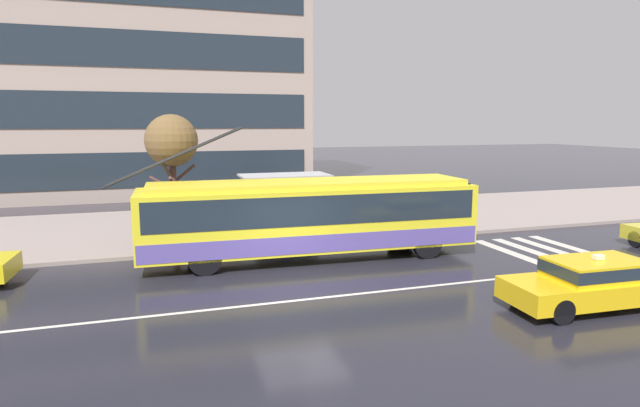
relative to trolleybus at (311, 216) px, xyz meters
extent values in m
plane|color=#22222C|center=(-1.24, -2.95, -1.52)|extent=(160.00, 160.00, 0.00)
cube|color=gray|center=(-1.24, 6.60, -1.45)|extent=(80.00, 10.00, 0.14)
cube|color=beige|center=(7.18, -1.67, -1.51)|extent=(0.44, 4.40, 0.01)
cube|color=beige|center=(8.08, -1.67, -1.51)|extent=(0.44, 4.40, 0.01)
cube|color=beige|center=(8.98, -1.67, -1.51)|extent=(0.44, 4.40, 0.01)
cube|color=beige|center=(9.88, -1.67, -1.51)|extent=(0.44, 4.40, 0.01)
cube|color=silver|center=(-1.24, -4.15, -1.52)|extent=(72.00, 0.14, 0.01)
cube|color=yellow|center=(-0.02, 0.00, -0.04)|extent=(11.68, 2.97, 2.12)
cube|color=yellow|center=(-0.02, 0.00, 1.12)|extent=(10.97, 2.69, 0.20)
cube|color=#1E2833|center=(-0.02, 0.00, 0.38)|extent=(11.22, 2.98, 0.98)
cube|color=#5E4FA2|center=(-0.02, 0.00, -0.72)|extent=(11.56, 2.99, 0.59)
cube|color=#1E2833|center=(5.72, -0.23, 0.38)|extent=(0.21, 2.22, 1.06)
cube|color=black|center=(5.57, -0.22, 0.92)|extent=(0.24, 1.92, 0.28)
cylinder|color=black|center=(-4.49, 0.53, 2.14)|extent=(4.37, 0.23, 1.89)
cylinder|color=black|center=(-4.52, -0.17, 2.14)|extent=(4.37, 0.23, 1.89)
cylinder|color=black|center=(3.96, 0.95, -1.00)|extent=(1.05, 0.34, 1.04)
cylinder|color=black|center=(3.88, -1.26, -1.00)|extent=(1.05, 0.34, 1.04)
cylinder|color=black|center=(-3.68, 1.25, -1.00)|extent=(1.05, 0.34, 1.04)
cylinder|color=black|center=(-3.77, -0.96, -1.00)|extent=(1.05, 0.34, 1.04)
cylinder|color=black|center=(12.33, -2.28, -1.21)|extent=(0.24, 0.63, 0.62)
cube|color=yellow|center=(5.37, -6.98, -1.01)|extent=(4.52, 1.93, 0.55)
cube|color=yellow|center=(5.55, -6.99, -0.50)|extent=(2.47, 1.59, 0.48)
cube|color=#1E2833|center=(5.55, -6.99, -0.47)|extent=(2.51, 1.61, 0.31)
cube|color=silver|center=(5.55, -6.99, -0.19)|extent=(0.29, 0.17, 0.12)
cylinder|color=black|center=(3.87, -7.67, -1.21)|extent=(0.63, 0.23, 0.62)
cylinder|color=black|center=(3.94, -6.15, -1.21)|extent=(0.63, 0.23, 0.62)
cylinder|color=black|center=(6.87, -6.29, -1.21)|extent=(0.63, 0.23, 0.62)
cylinder|color=gray|center=(1.63, 2.82, -0.18)|extent=(0.08, 0.08, 2.39)
cylinder|color=gray|center=(-1.70, 2.82, -0.18)|extent=(0.08, 0.08, 2.39)
cylinder|color=gray|center=(1.63, 4.42, -0.18)|extent=(0.08, 0.08, 2.39)
cylinder|color=gray|center=(-1.70, 4.42, -0.18)|extent=(0.08, 0.08, 2.39)
cube|color=#99ADB2|center=(-0.03, 4.42, -0.13)|extent=(3.17, 0.04, 1.91)
cube|color=#B2B2B7|center=(-0.03, 3.62, 1.05)|extent=(3.63, 1.90, 0.08)
cube|color=brown|center=(-0.03, 4.02, -0.93)|extent=(2.33, 0.36, 0.08)
cylinder|color=#1B254B|center=(-3.46, 2.63, -0.98)|extent=(0.14, 0.14, 0.80)
cylinder|color=#1B254B|center=(-3.46, 2.47, -0.98)|extent=(0.14, 0.14, 0.80)
cylinder|color=#3F4326|center=(-3.46, 2.55, -0.30)|extent=(0.37, 0.37, 0.55)
sphere|color=tan|center=(-3.46, 2.55, 0.08)|extent=(0.22, 0.22, 0.22)
cylinder|color=navy|center=(-0.01, 3.63, -0.95)|extent=(0.14, 0.14, 0.85)
cylinder|color=navy|center=(0.04, 3.48, -0.95)|extent=(0.14, 0.14, 0.85)
cylinder|color=navy|center=(0.02, 3.55, -0.24)|extent=(0.45, 0.45, 0.58)
sphere|color=#CCAF85|center=(0.02, 3.55, 0.17)|extent=(0.23, 0.23, 0.23)
cone|color=#D3356D|center=(0.05, 3.44, 0.46)|extent=(1.45, 1.45, 0.30)
cylinder|color=#333333|center=(0.05, 3.44, -0.06)|extent=(0.02, 0.02, 0.76)
cylinder|color=brown|center=(-4.47, 3.24, 0.28)|extent=(0.25, 0.25, 3.32)
cylinder|color=brown|center=(-4.68, 3.00, 1.45)|extent=(0.57, 0.60, 0.83)
cylinder|color=brown|center=(-4.53, 2.87, 0.97)|extent=(0.26, 0.82, 0.62)
cylinder|color=brown|center=(-4.89, 3.33, 0.95)|extent=(0.92, 0.31, 0.57)
cylinder|color=brown|center=(-4.06, 3.39, 1.26)|extent=(0.92, 0.43, 0.71)
sphere|color=brown|center=(-4.47, 3.24, 2.54)|extent=(1.96, 1.96, 1.96)
cube|color=#A49086|center=(-5.65, 21.47, 10.72)|extent=(21.11, 11.59, 24.48)
cube|color=#1E2833|center=(-5.65, 15.65, 0.41)|extent=(19.84, 0.06, 2.10)
cube|color=#1E2833|center=(-5.65, 15.65, 3.90)|extent=(19.84, 0.06, 2.10)
cube|color=#1E2833|center=(-5.65, 15.65, 7.40)|extent=(19.84, 0.06, 2.10)
camera|label=1|loc=(-5.19, -17.13, 3.23)|focal=29.30mm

